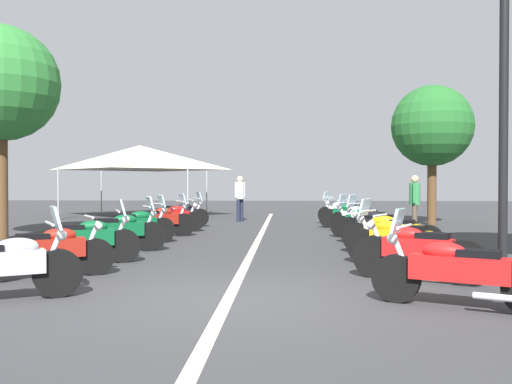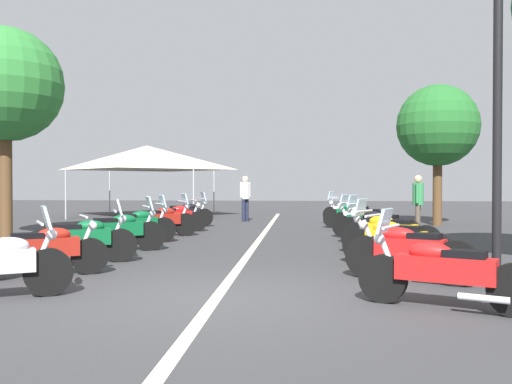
{
  "view_description": "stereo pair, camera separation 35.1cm",
  "coord_description": "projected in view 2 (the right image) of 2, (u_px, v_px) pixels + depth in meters",
  "views": [
    {
      "loc": [
        -7.23,
        -0.76,
        1.51
      ],
      "look_at": [
        6.59,
        0.0,
        1.29
      ],
      "focal_mm": 39.48,
      "sensor_mm": 36.0,
      "label": 1
    },
    {
      "loc": [
        -7.23,
        -1.11,
        1.51
      ],
      "look_at": [
        6.59,
        0.0,
        1.29
      ],
      "focal_mm": 39.48,
      "sensor_mm": 36.0,
      "label": 2
    }
  ],
  "objects": [
    {
      "name": "ground_plane",
      "position": [
        215.0,
        299.0,
        7.32
      ],
      "size": [
        80.0,
        80.0,
        0.0
      ],
      "primitive_type": "plane",
      "color": "#38383A"
    },
    {
      "name": "lane_centre_stripe",
      "position": [
        256.0,
        244.0,
        13.8
      ],
      "size": [
        27.2,
        0.16,
        0.01
      ],
      "primitive_type": "cube",
      "color": "beige",
      "rests_on": "ground_plane"
    },
    {
      "name": "motorcycle_left_row_1",
      "position": [
        44.0,
        249.0,
        9.0
      ],
      "size": [
        1.21,
        1.85,
        0.98
      ],
      "rotation": [
        0.0,
        0.0,
        -1.03
      ],
      "color": "black",
      "rests_on": "ground_plane"
    },
    {
      "name": "motorcycle_left_row_2",
      "position": [
        82.0,
        238.0,
        10.56
      ],
      "size": [
        0.97,
        2.01,
        1.21
      ],
      "rotation": [
        0.0,
        0.0,
        -1.2
      ],
      "color": "black",
      "rests_on": "ground_plane"
    },
    {
      "name": "motorcycle_left_row_3",
      "position": [
        117.0,
        230.0,
        12.3
      ],
      "size": [
        1.15,
        2.0,
        1.22
      ],
      "rotation": [
        0.0,
        0.0,
        -1.1
      ],
      "color": "black",
      "rests_on": "ground_plane"
    },
    {
      "name": "motorcycle_left_row_4",
      "position": [
        136.0,
        225.0,
        14.0
      ],
      "size": [
        1.22,
        1.89,
        1.21
      ],
      "rotation": [
        0.0,
        0.0,
        -1.02
      ],
      "color": "black",
      "rests_on": "ground_plane"
    },
    {
      "name": "motorcycle_left_row_5",
      "position": [
        160.0,
        220.0,
        15.71
      ],
      "size": [
        1.24,
        1.96,
        1.22
      ],
      "rotation": [
        0.0,
        0.0,
        -1.04
      ],
      "color": "black",
      "rests_on": "ground_plane"
    },
    {
      "name": "motorcycle_left_row_6",
      "position": [
        175.0,
        217.0,
        17.31
      ],
      "size": [
        0.99,
        1.91,
        0.99
      ],
      "rotation": [
        0.0,
        0.0,
        -1.16
      ],
      "color": "black",
      "rests_on": "ground_plane"
    },
    {
      "name": "motorcycle_left_row_7",
      "position": [
        185.0,
        214.0,
        19.21
      ],
      "size": [
        1.09,
        1.9,
        1.2
      ],
      "rotation": [
        0.0,
        0.0,
        -1.11
      ],
      "color": "black",
      "rests_on": "ground_plane"
    },
    {
      "name": "motorcycle_right_row_0",
      "position": [
        442.0,
        271.0,
        6.72
      ],
      "size": [
        1.11,
        1.98,
        1.19
      ],
      "rotation": [
        0.0,
        0.0,
        1.11
      ],
      "color": "black",
      "rests_on": "ground_plane"
    },
    {
      "name": "motorcycle_right_row_1",
      "position": [
        409.0,
        251.0,
        8.6
      ],
      "size": [
        1.09,
        1.9,
        1.02
      ],
      "rotation": [
        0.0,
        0.0,
        1.1
      ],
      "color": "black",
      "rests_on": "ground_plane"
    },
    {
      "name": "motorcycle_right_row_2",
      "position": [
        394.0,
        241.0,
        10.13
      ],
      "size": [
        1.22,
        1.84,
        1.22
      ],
      "rotation": [
        0.0,
        0.0,
        1.01
      ],
      "color": "black",
      "rests_on": "ground_plane"
    },
    {
      "name": "motorcycle_right_row_3",
      "position": [
        389.0,
        233.0,
        11.78
      ],
      "size": [
        1.13,
        1.99,
        1.01
      ],
      "rotation": [
        0.0,
        0.0,
        1.1
      ],
      "color": "black",
      "rests_on": "ground_plane"
    },
    {
      "name": "motorcycle_right_row_4",
      "position": [
        378.0,
        226.0,
        13.67
      ],
      "size": [
        1.32,
        1.87,
        1.22
      ],
      "rotation": [
        0.0,
        0.0,
        0.98
      ],
      "color": "black",
      "rests_on": "ground_plane"
    },
    {
      "name": "motorcycle_right_row_5",
      "position": [
        368.0,
        222.0,
        15.17
      ],
      "size": [
        1.21,
        1.91,
        1.2
      ],
      "rotation": [
        0.0,
        0.0,
        1.04
      ],
      "color": "black",
      "rests_on": "ground_plane"
    },
    {
      "name": "motorcycle_right_row_6",
      "position": [
        363.0,
        218.0,
        17.06
      ],
      "size": [
        1.31,
        1.82,
        0.98
      ],
      "rotation": [
        0.0,
        0.0,
        0.97
      ],
      "color": "black",
      "rests_on": "ground_plane"
    },
    {
      "name": "motorcycle_right_row_7",
      "position": [
        353.0,
        215.0,
        18.54
      ],
      "size": [
        1.0,
        2.0,
        1.0
      ],
      "rotation": [
        0.0,
        0.0,
        1.19
      ],
      "color": "black",
      "rests_on": "ground_plane"
    },
    {
      "name": "motorcycle_right_row_8",
      "position": [
        347.0,
        212.0,
        20.47
      ],
      "size": [
        1.29,
        1.79,
        1.2
      ],
      "rotation": [
        0.0,
        0.0,
        0.97
      ],
      "color": "black",
      "rests_on": "ground_plane"
    },
    {
      "name": "street_lamp_twin_globe",
      "position": [
        498.0,
        56.0,
        8.72
      ],
      "size": [
        0.32,
        1.22,
        5.14
      ],
      "color": "black",
      "rests_on": "ground_plane"
    },
    {
      "name": "bystander_0",
      "position": [
        418.0,
        199.0,
        16.58
      ],
      "size": [
        0.51,
        0.32,
        1.74
      ],
      "rotation": [
        0.0,
        0.0,
        1.28
      ],
      "color": "brown",
      "rests_on": "ground_plane"
    },
    {
      "name": "bystander_1",
      "position": [
        245.0,
        195.0,
        21.95
      ],
      "size": [
        0.42,
        0.38,
        1.78
      ],
      "rotation": [
        0.0,
        0.0,
        3.99
      ],
      "color": "#1E2338",
      "rests_on": "ground_plane"
    },
    {
      "name": "roadside_tree_0",
      "position": [
        438.0,
        126.0,
        19.86
      ],
      "size": [
        2.88,
        2.88,
        4.98
      ],
      "color": "brown",
      "rests_on": "ground_plane"
    },
    {
      "name": "roadside_tree_1",
      "position": [
        5.0,
        85.0,
        15.22
      ],
      "size": [
        3.09,
        3.09,
        5.72
      ],
      "color": "brown",
      "rests_on": "ground_plane"
    },
    {
      "name": "event_tent",
      "position": [
        147.0,
        158.0,
        25.49
      ],
      "size": [
        5.91,
        5.91,
        3.2
      ],
      "color": "beige",
      "rests_on": "ground_plane"
    }
  ]
}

